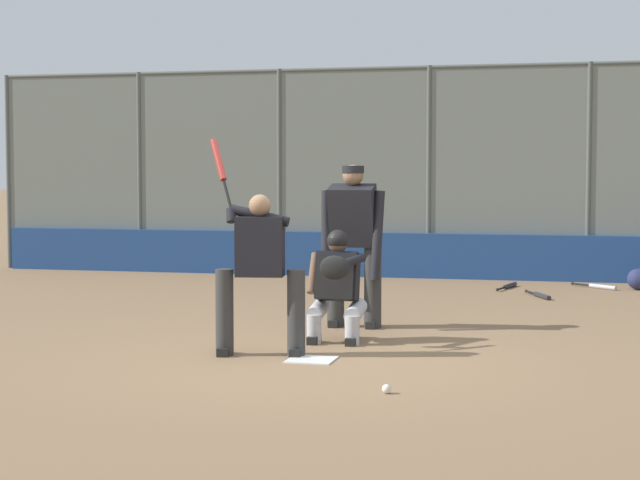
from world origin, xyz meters
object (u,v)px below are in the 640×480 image
at_px(spare_bat_by_padding, 509,286).
at_px(catcher_behind_plate, 336,284).
at_px(umpire_home, 353,240).
at_px(spare_bat_third_base_side, 540,295).
at_px(baseball_loose, 387,389).
at_px(batter_at_plate, 259,268).
at_px(spare_bat_near_backstop, 599,286).

bearing_deg(spare_bat_by_padding, catcher_behind_plate, 179.00).
bearing_deg(umpire_home, spare_bat_third_base_side, -119.00).
bearing_deg(baseball_loose, catcher_behind_plate, -68.46).
relative_size(catcher_behind_plate, spare_bat_by_padding, 1.29).
xyz_separation_m(batter_at_plate, spare_bat_near_backstop, (-3.25, -6.70, -0.80)).
xyz_separation_m(spare_bat_near_backstop, spare_bat_by_padding, (1.31, 0.25, 0.00)).
height_order(catcher_behind_plate, spare_bat_by_padding, catcher_behind_plate).
height_order(spare_bat_near_backstop, spare_bat_third_base_side, same).
height_order(umpire_home, spare_bat_by_padding, umpire_home).
distance_m(spare_bat_by_padding, spare_bat_third_base_side, 1.23).
bearing_deg(catcher_behind_plate, umpire_home, -89.38).
relative_size(spare_bat_third_base_side, baseball_loose, 11.19).
distance_m(spare_bat_near_backstop, spare_bat_third_base_side, 1.59).
bearing_deg(umpire_home, spare_bat_near_backstop, -119.28).
xyz_separation_m(spare_bat_by_padding, spare_bat_third_base_side, (-0.50, 1.12, 0.00)).
bearing_deg(spare_bat_near_backstop, catcher_behind_plate, -74.18).
bearing_deg(spare_bat_near_backstop, spare_bat_third_base_side, -79.63).
xyz_separation_m(catcher_behind_plate, baseball_loose, (-0.95, 2.40, -0.56)).
bearing_deg(spare_bat_by_padding, spare_bat_near_backstop, -66.05).
bearing_deg(catcher_behind_plate, spare_bat_third_base_side, -114.77).
bearing_deg(baseball_loose, spare_bat_by_padding, -93.32).
distance_m(batter_at_plate, catcher_behind_plate, 1.13).
relative_size(umpire_home, spare_bat_by_padding, 2.05).
distance_m(batter_at_plate, umpire_home, 2.03).
height_order(batter_at_plate, spare_bat_third_base_side, batter_at_plate).
distance_m(catcher_behind_plate, baseball_loose, 2.64).
bearing_deg(spare_bat_near_backstop, baseball_loose, -61.10).
bearing_deg(umpire_home, baseball_loose, 106.95).
distance_m(catcher_behind_plate, spare_bat_third_base_side, 4.80).
xyz_separation_m(batter_at_plate, catcher_behind_plate, (-0.53, -0.97, -0.24)).
distance_m(umpire_home, spare_bat_near_backstop, 5.56).
bearing_deg(baseball_loose, batter_at_plate, -44.12).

